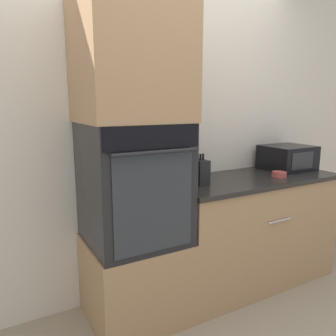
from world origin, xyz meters
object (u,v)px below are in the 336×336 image
at_px(microwave, 287,158).
at_px(condiment_jar_mid, 204,176).
at_px(knife_block, 200,172).
at_px(condiment_jar_near, 185,176).
at_px(bowl, 279,174).
at_px(wall_oven, 134,183).

distance_m(microwave, condiment_jar_mid, 0.90).
bearing_deg(knife_block, condiment_jar_near, 107.34).
relative_size(bowl, condiment_jar_mid, 1.73).
bearing_deg(knife_block, microwave, 3.83).
bearing_deg(knife_block, wall_oven, -179.41).
xyz_separation_m(microwave, bowl, (-0.30, -0.18, -0.09)).
bearing_deg(condiment_jar_near, knife_block, -72.66).
bearing_deg(wall_oven, condiment_jar_near, 16.19).
bearing_deg(condiment_jar_mid, microwave, -1.17).
bearing_deg(knife_block, condiment_jar_mid, 42.26).
relative_size(microwave, bowl, 3.57).
bearing_deg(microwave, condiment_jar_mid, 178.83).
relative_size(bowl, condiment_jar_near, 1.56).
height_order(microwave, condiment_jar_mid, microwave).
bearing_deg(bowl, microwave, 31.82).
relative_size(microwave, knife_block, 1.86).
relative_size(microwave, condiment_jar_near, 5.57).
bearing_deg(knife_block, bowl, -9.65).
xyz_separation_m(wall_oven, condiment_jar_mid, (0.62, 0.09, -0.04)).
distance_m(knife_block, condiment_jar_mid, 0.14).
distance_m(bowl, condiment_jar_near, 0.78).
bearing_deg(wall_oven, bowl, -5.25).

